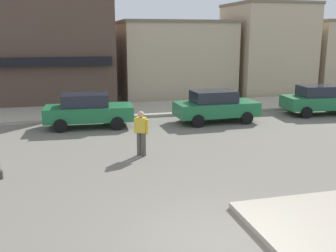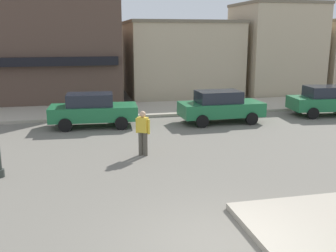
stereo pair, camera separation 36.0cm
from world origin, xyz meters
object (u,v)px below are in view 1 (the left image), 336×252
Objects in this scene: parked_car_second at (216,106)px; parked_car_third at (320,99)px; pedestrian_crossing_near at (141,132)px; parked_car_nearest at (88,110)px.

parked_car_second is 0.97× the size of parked_car_third.
parked_car_nearest is at bearing 107.37° from pedestrian_crossing_near.
pedestrian_crossing_near reaches higher than parked_car_third.
pedestrian_crossing_near reaches higher than parked_car_nearest.
parked_car_nearest is 2.55× the size of pedestrian_crossing_near.
parked_car_second and parked_car_third have the same top height.
pedestrian_crossing_near is at bearing -155.36° from parked_car_third.
parked_car_nearest is at bearing 175.52° from parked_car_second.
parked_car_second is 6.39m from pedestrian_crossing_near.
parked_car_nearest is 6.11m from parked_car_second.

